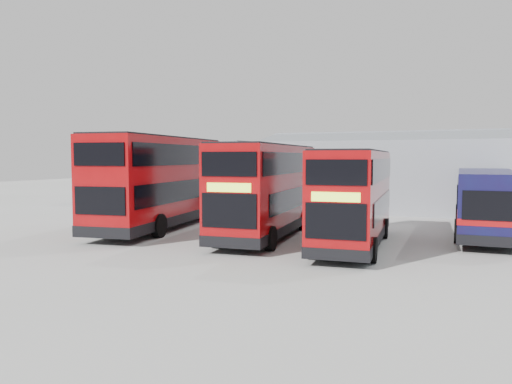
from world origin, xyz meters
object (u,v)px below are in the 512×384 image
at_px(double_decker_left, 161,183).
at_px(double_decker_centre, 268,191).
at_px(panel_van, 136,192).
at_px(office_block, 195,172).
at_px(single_decker_blue, 487,203).
at_px(maintenance_shed, 470,175).
at_px(double_decker_right, 354,199).

relative_size(double_decker_left, double_decker_centre, 1.11).
bearing_deg(panel_van, double_decker_centre, -49.64).
bearing_deg(office_block, double_decker_centre, -48.92).
relative_size(single_decker_blue, panel_van, 2.22).
relative_size(office_block, maintenance_shed, 0.40).
distance_m(maintenance_shed, panel_van, 24.81).
relative_size(double_decker_left, panel_van, 2.24).
bearing_deg(double_decker_left, maintenance_shed, -140.72).
xyz_separation_m(double_decker_left, double_decker_right, (10.85, -1.06, -0.40)).
distance_m(office_block, double_decker_centre, 20.15).
height_order(double_decker_left, double_decker_right, double_decker_left).
bearing_deg(double_decker_left, panel_van, -54.93).
distance_m(double_decker_centre, panel_van, 16.82).
height_order(maintenance_shed, double_decker_centre, maintenance_shed).
xyz_separation_m(office_block, double_decker_right, (17.68, -16.03, -0.51)).
bearing_deg(office_block, maintenance_shed, 5.21).
height_order(office_block, maintenance_shed, maintenance_shed).
height_order(double_decker_right, single_decker_blue, double_decker_right).
relative_size(maintenance_shed, double_decker_centre, 2.83).
distance_m(double_decker_left, single_decker_blue, 16.88).
relative_size(office_block, double_decker_right, 1.23).
height_order(maintenance_shed, panel_van, maintenance_shed).
bearing_deg(maintenance_shed, double_decker_centre, -116.99).
xyz_separation_m(maintenance_shed, double_decker_left, (-15.16, -16.98, -0.13)).
height_order(maintenance_shed, single_decker_blue, maintenance_shed).
relative_size(double_decker_centre, single_decker_blue, 0.91).
bearing_deg(maintenance_shed, panel_van, -159.56).
distance_m(double_decker_right, single_decker_blue, 7.94).
distance_m(office_block, double_decker_right, 23.88).
xyz_separation_m(double_decker_left, single_decker_blue, (16.15, 4.83, -0.88)).
bearing_deg(maintenance_shed, office_block, -174.79).
bearing_deg(double_decker_centre, double_decker_left, 171.77).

